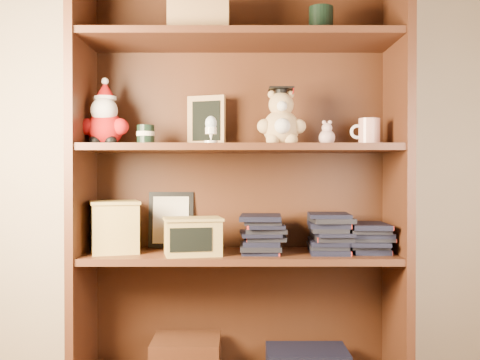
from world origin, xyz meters
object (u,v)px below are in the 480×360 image
object	(u,v)px
bookcase	(239,191)
treats_box	(114,226)
teacher_mug	(369,132)
grad_teddy_bear	(281,122)

from	to	relation	value
bookcase	treats_box	size ratio (longest dim) A/B	7.29
treats_box	bookcase	bearing A→B (deg)	6.32
teacher_mug	grad_teddy_bear	bearing A→B (deg)	-178.84
teacher_mug	treats_box	xyz separation A→B (m)	(-0.94, -0.00, -0.35)
bookcase	teacher_mug	distance (m)	0.53
bookcase	treats_box	distance (m)	0.49
teacher_mug	treats_box	size ratio (longest dim) A/B	0.51
grad_teddy_bear	teacher_mug	distance (m)	0.33
bookcase	grad_teddy_bear	size ratio (longest dim) A/B	7.32
grad_teddy_bear	teacher_mug	world-z (taller)	grad_teddy_bear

